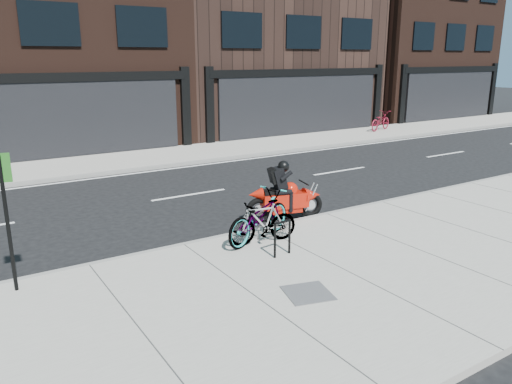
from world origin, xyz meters
TOP-DOWN VIEW (x-y plane):
  - ground at (0.00, 0.00)m, footprint 120.00×120.00m
  - sidewalk_near at (0.00, -5.00)m, footprint 60.00×6.00m
  - sidewalk_far at (0.00, 7.75)m, footprint 60.00×3.50m
  - building_mideast at (10.00, 14.50)m, footprint 12.00×10.00m
  - building_east at (22.00, 14.50)m, footprint 10.00×10.00m
  - bike_rack at (-0.59, -3.61)m, footprint 0.44×0.09m
  - bicycle_front at (-0.50, -2.60)m, footprint 2.15×1.36m
  - bicycle_rear at (-0.53, -2.81)m, footprint 1.62×0.67m
  - motorcycle at (1.12, -1.48)m, footprint 2.04×0.86m
  - bicycle_far at (14.29, 8.00)m, footprint 2.09×1.26m
  - utility_grate at (-1.20, -5.21)m, footprint 0.92×0.92m
  - sign_post at (-5.34, -2.40)m, footprint 0.32×0.07m

SIDE VIEW (x-z plane):
  - ground at x=0.00m, z-range 0.00..0.00m
  - sidewalk_near at x=0.00m, z-range 0.00..0.13m
  - sidewalk_far at x=0.00m, z-range 0.00..0.13m
  - utility_grate at x=-1.20m, z-range 0.13..0.15m
  - bike_rack at x=-0.59m, z-range 0.19..0.93m
  - bicycle_rear at x=-0.53m, z-range 0.13..1.07m
  - motorcycle at x=1.12m, z-range -0.15..1.40m
  - bicycle_far at x=14.29m, z-range 0.13..1.16m
  - bicycle_front at x=-0.50m, z-range 0.13..1.20m
  - sign_post at x=-5.34m, z-range 0.36..2.75m
  - building_mideast at x=10.00m, z-range 0.00..12.50m
  - building_east at x=22.00m, z-range 0.00..13.00m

